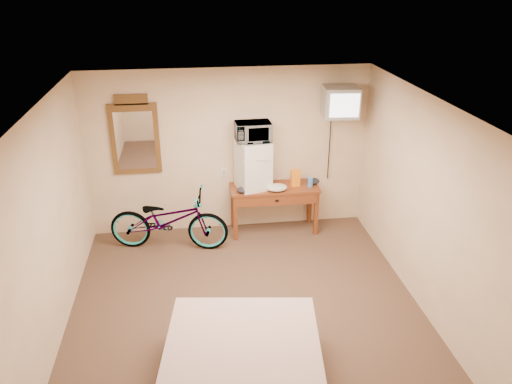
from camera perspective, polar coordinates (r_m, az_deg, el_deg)
room at (r=5.41m, az=-1.05°, el=-3.57°), size 4.60×4.64×2.50m
desk at (r=7.54m, az=2.14°, el=-0.34°), size 1.34×0.53×0.75m
mini_fridge at (r=7.36m, az=-0.33°, el=3.14°), size 0.55×0.54×0.73m
microwave at (r=7.19m, az=-0.34°, el=6.91°), size 0.52×0.36×0.28m
snack_bag at (r=7.52m, az=4.52°, el=1.62°), size 0.14×0.09×0.27m
blue_cup at (r=7.55m, az=6.22°, el=1.13°), size 0.08×0.08×0.14m
cloth_cream at (r=7.38m, az=2.37°, el=0.52°), size 0.31×0.24×0.10m
cloth_dark_a at (r=7.31m, az=-1.29°, el=0.26°), size 0.24×0.18×0.09m
cloth_dark_b at (r=7.65m, az=6.53°, el=1.25°), size 0.20×0.17×0.09m
crt_television at (r=7.31m, az=9.62°, el=10.12°), size 0.53×0.60×0.43m
wall_mirror at (r=7.40m, az=-13.69°, el=6.21°), size 0.69×0.04×1.18m
bicycle at (r=7.30m, az=-9.96°, el=-3.17°), size 1.80×0.91×0.90m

